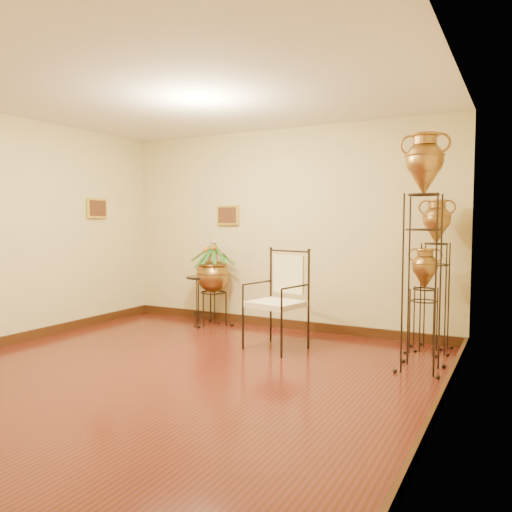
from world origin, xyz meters
The scene contains 8 objects.
ground centered at (0.00, 0.00, 0.00)m, with size 5.00×5.00×0.00m, color #5B1915.
room_shell centered at (-0.01, 0.01, 1.73)m, with size 5.02×5.02×2.81m.
amphora_tall centered at (2.15, 1.27, 1.23)m, with size 0.49×0.49×2.40m.
amphora_mid centered at (2.15, 2.15, 0.90)m, with size 0.52×0.52×1.78m.
amphora_short centered at (2.05, 2.03, 0.61)m, with size 0.46×0.46×1.23m.
planter_urn centered at (-0.91, 2.15, 0.78)m, with size 0.82×0.82×1.40m.
armchair centered at (0.49, 1.35, 0.59)m, with size 0.77×0.74×1.17m.
side_table centered at (-1.09, 2.15, 0.37)m, with size 0.49×0.49×0.89m.
Camera 1 is at (3.03, -3.89, 1.51)m, focal length 35.00 mm.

